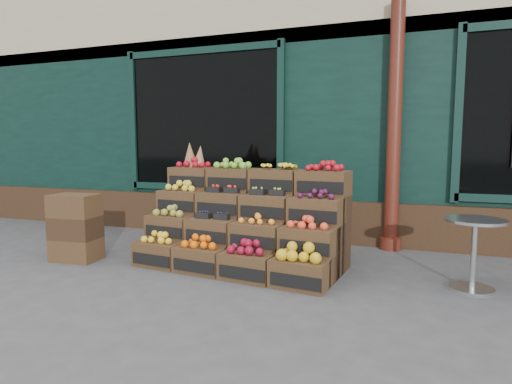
% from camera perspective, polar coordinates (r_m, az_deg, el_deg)
% --- Properties ---
extents(ground, '(60.00, 60.00, 0.00)m').
position_cam_1_polar(ground, '(4.26, -0.71, -12.54)').
color(ground, '#454548').
rests_on(ground, ground).
extents(shop_facade, '(12.00, 6.24, 4.80)m').
position_cam_1_polar(shop_facade, '(9.05, 11.10, 12.69)').
color(shop_facade, black).
rests_on(shop_facade, ground).
extents(crate_display, '(2.36, 1.33, 1.41)m').
position_cam_1_polar(crate_display, '(4.92, -1.58, -4.71)').
color(crate_display, '#432D1A').
rests_on(crate_display, ground).
extents(spare_crates, '(0.56, 0.41, 0.79)m').
position_cam_1_polar(spare_crates, '(5.54, -22.91, -4.37)').
color(spare_crates, '#432D1A').
rests_on(spare_crates, ground).
extents(bistro_table, '(0.55, 0.55, 0.69)m').
position_cam_1_polar(bistro_table, '(4.55, 27.07, -6.42)').
color(bistro_table, '#B6B8BD').
rests_on(bistro_table, ground).
extents(shopkeeper, '(0.72, 0.48, 1.94)m').
position_cam_1_polar(shopkeeper, '(7.01, -3.32, 2.98)').
color(shopkeeper, '#1C6537').
rests_on(shopkeeper, ground).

